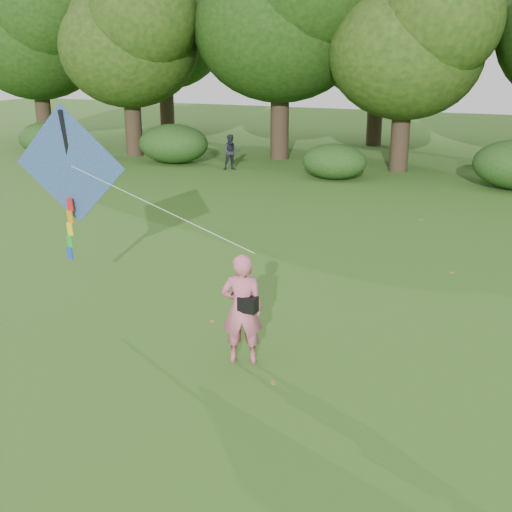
% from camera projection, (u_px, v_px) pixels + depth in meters
% --- Properties ---
extents(ground, '(100.00, 100.00, 0.00)m').
position_uv_depth(ground, '(246.00, 391.00, 9.82)').
color(ground, '#265114').
rests_on(ground, ground).
extents(man_kite_flyer, '(0.80, 0.66, 1.88)m').
position_uv_depth(man_kite_flyer, '(242.00, 309.00, 10.50)').
color(man_kite_flyer, '#D1627B').
rests_on(man_kite_flyer, ground).
extents(bystander_left, '(0.95, 0.91, 1.54)m').
position_uv_depth(bystander_left, '(231.00, 152.00, 28.02)').
color(bystander_left, '#23252F').
rests_on(bystander_left, ground).
extents(crossbody_bag, '(0.43, 0.20, 0.73)m').
position_uv_depth(crossbody_bag, '(248.00, 304.00, 10.39)').
color(crossbody_bag, black).
rests_on(crossbody_bag, ground).
extents(flying_kite, '(5.65, 1.43, 3.16)m').
position_uv_depth(flying_kite, '(70.00, 168.00, 12.48)').
color(flying_kite, '#286EB0').
rests_on(flying_kite, ground).
extents(tree_line, '(54.70, 15.30, 9.48)m').
position_uv_depth(tree_line, '(507.00, 36.00, 27.35)').
color(tree_line, '#3A2D1E').
rests_on(tree_line, ground).
extents(shrub_band, '(39.15, 3.22, 1.88)m').
position_uv_depth(shrub_band, '(419.00, 161.00, 25.14)').
color(shrub_band, '#264919').
rests_on(shrub_band, ground).
extents(fallen_leaves, '(11.38, 15.37, 0.01)m').
position_uv_depth(fallen_leaves, '(325.00, 309.00, 12.95)').
color(fallen_leaves, olive).
rests_on(fallen_leaves, ground).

